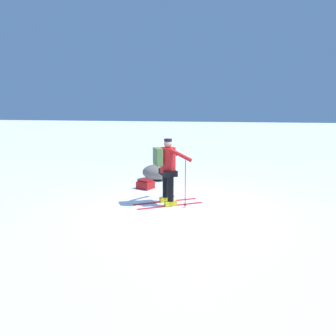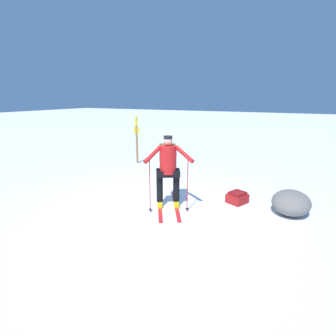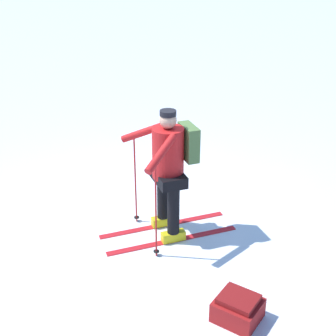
# 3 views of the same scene
# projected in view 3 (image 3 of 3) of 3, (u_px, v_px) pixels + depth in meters

# --- Properties ---
(ground_plane) EXTENTS (80.00, 80.00, 0.00)m
(ground_plane) POSITION_uv_depth(u_px,v_px,m) (147.00, 221.00, 6.33)
(ground_plane) COLOR white
(skier) EXTENTS (1.74, 1.31, 1.67)m
(skier) POSITION_uv_depth(u_px,v_px,m) (169.00, 165.00, 5.66)
(skier) COLOR red
(skier) RESTS_ON ground_plane
(dropped_backpack) EXTENTS (0.55, 0.53, 0.28)m
(dropped_backpack) POSITION_uv_depth(u_px,v_px,m) (238.00, 308.00, 4.62)
(dropped_backpack) COLOR maroon
(dropped_backpack) RESTS_ON ground_plane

